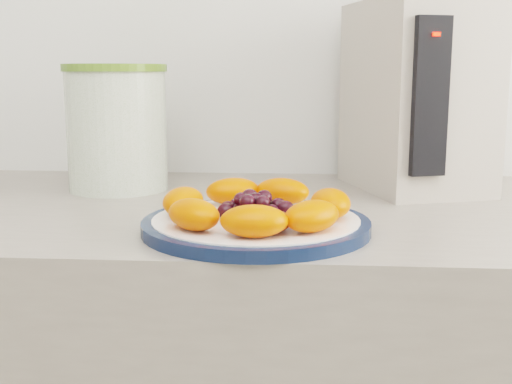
{
  "coord_description": "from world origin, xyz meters",
  "views": [
    {
      "loc": [
        0.1,
        0.26,
        1.1
      ],
      "look_at": [
        0.04,
        1.04,
        0.95
      ],
      "focal_mm": 45.0,
      "sensor_mm": 36.0,
      "label": 1
    }
  ],
  "objects": [
    {
      "name": "appliance_led",
      "position": [
        0.29,
        1.21,
        1.15
      ],
      "size": [
        0.01,
        0.01,
        0.01
      ],
      "primitive_type": "cube",
      "rotation": [
        0.0,
        0.0,
        0.31
      ],
      "color": "#FF0C05",
      "rests_on": "appliance_panel"
    },
    {
      "name": "plate_rim",
      "position": [
        0.04,
        1.04,
        0.91
      ],
      "size": [
        0.28,
        0.28,
        0.01
      ],
      "primitive_type": "cylinder",
      "color": "#0D1B39",
      "rests_on": "counter"
    },
    {
      "name": "fruit_plate",
      "position": [
        0.04,
        1.03,
        0.93
      ],
      "size": [
        0.24,
        0.24,
        0.04
      ],
      "color": "#FD4000",
      "rests_on": "plate_face"
    },
    {
      "name": "canister_lid",
      "position": [
        -0.21,
        1.31,
        1.1
      ],
      "size": [
        0.18,
        0.18,
        0.01
      ],
      "primitive_type": "cylinder",
      "rotation": [
        0.0,
        0.0,
        -0.08
      ],
      "color": "#5A7B2C",
      "rests_on": "canister"
    },
    {
      "name": "canister",
      "position": [
        -0.21,
        1.31,
        1.0
      ],
      "size": [
        0.18,
        0.18,
        0.2
      ],
      "primitive_type": "cylinder",
      "rotation": [
        0.0,
        0.0,
        -0.08
      ],
      "color": "#375F12",
      "rests_on": "counter"
    },
    {
      "name": "plate_face",
      "position": [
        0.04,
        1.04,
        0.91
      ],
      "size": [
        0.26,
        0.26,
        0.02
      ],
      "primitive_type": "cylinder",
      "color": "white",
      "rests_on": "counter"
    },
    {
      "name": "appliance_body",
      "position": [
        0.29,
        1.35,
        1.06
      ],
      "size": [
        0.24,
        0.29,
        0.31
      ],
      "primitive_type": "cube",
      "rotation": [
        0.0,
        0.0,
        0.31
      ],
      "color": "#ADA295",
      "rests_on": "counter"
    },
    {
      "name": "appliance_panel",
      "position": [
        0.28,
        1.22,
        1.06
      ],
      "size": [
        0.06,
        0.03,
        0.23
      ],
      "primitive_type": "cube",
      "rotation": [
        0.0,
        0.0,
        0.31
      ],
      "color": "black",
      "rests_on": "appliance_body"
    }
  ]
}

